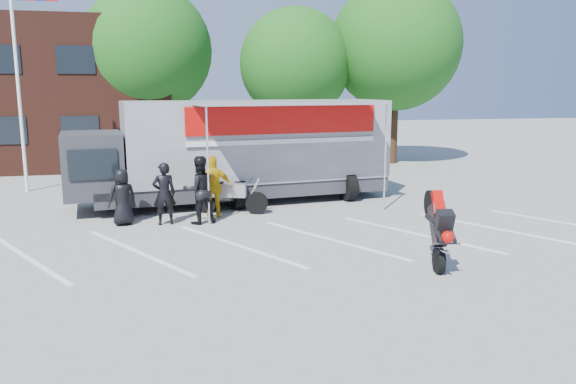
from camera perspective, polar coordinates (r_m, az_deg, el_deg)
name	(u,v)px	position (r m, az deg, el deg)	size (l,w,h in m)	color
ground	(235,258)	(12.95, -5.44, -6.65)	(100.00, 100.00, 0.00)	#969691
parking_bay_lines	(229,245)	(13.90, -5.97, -5.43)	(18.00, 5.00, 0.01)	white
flagpole	(23,53)	(22.80, -25.32, 12.68)	(1.61, 0.12, 8.00)	white
tree_left	(147,50)	(28.33, -14.09, 13.79)	(6.12, 6.12, 8.64)	#382314
tree_mid	(295,64)	(28.07, 0.73, 12.86)	(5.44, 5.44, 7.68)	#382314
tree_right	(396,45)	(29.22, 10.87, 14.42)	(6.46, 6.46, 9.12)	#382314
transporter_truck	(245,202)	(19.12, -4.43, -0.99)	(10.67, 5.14, 3.40)	#97999F
parked_motorcycle	(232,213)	(17.41, -5.75, -2.16)	(0.77, 2.31, 1.21)	#A7A7AB
stunt_bike_rider	(430,264)	(12.80, 14.23, -7.14)	(0.73, 1.56, 1.84)	black
spectator_leather_a	(122,197)	(16.39, -16.48, -0.49)	(0.78, 0.51, 1.60)	black
spectator_leather_b	(164,194)	(16.12, -12.47, -0.17)	(0.65, 0.42, 1.77)	black
spectator_leather_c	(199,190)	(16.06, -9.01, 0.20)	(0.94, 0.73, 1.93)	black
spectator_hivis	(214,187)	(16.77, -7.56, 0.52)	(1.08, 0.45, 1.85)	#D7A50B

